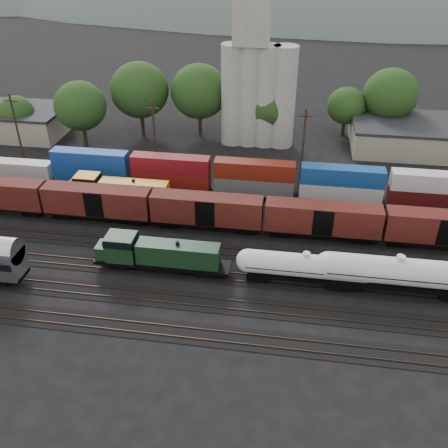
# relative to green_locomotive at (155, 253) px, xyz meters

# --- Properties ---
(ground) EXTENTS (600.00, 600.00, 0.00)m
(ground) POSITION_rel_green_locomotive_xyz_m (4.83, 5.00, -2.50)
(ground) COLOR black
(tracks) EXTENTS (180.00, 33.20, 0.20)m
(tracks) POSITION_rel_green_locomotive_xyz_m (4.83, 5.00, -2.45)
(tracks) COLOR black
(tracks) RESTS_ON ground
(green_locomotive) EXTENTS (16.49, 2.91, 4.36)m
(green_locomotive) POSITION_rel_green_locomotive_xyz_m (0.00, 0.00, 0.00)
(green_locomotive) COLOR black
(green_locomotive) RESTS_ON ground
(tank_car_a) EXTENTS (16.04, 2.87, 4.20)m
(tank_car_a) POSITION_rel_green_locomotive_xyz_m (17.83, 0.00, 0.02)
(tank_car_a) COLOR silver
(tank_car_a) RESTS_ON ground
(tank_car_b) EXTENTS (18.44, 3.30, 4.83)m
(tank_car_b) POSITION_rel_green_locomotive_xyz_m (28.05, -0.00, 0.36)
(tank_car_b) COLOR silver
(tank_car_b) RESTS_ON ground
(orange_locomotive) EXTENTS (16.82, 2.80, 4.21)m
(orange_locomotive) POSITION_rel_green_locomotive_xyz_m (-10.07, 15.00, -0.09)
(orange_locomotive) COLOR black
(orange_locomotive) RESTS_ON ground
(boxcar_string) EXTENTS (169.00, 2.90, 4.20)m
(boxcar_string) POSITION_rel_green_locomotive_xyz_m (4.51, 10.00, 0.62)
(boxcar_string) COLOR black
(boxcar_string) RESTS_ON ground
(container_wall) EXTENTS (160.00, 2.60, 5.80)m
(container_wall) POSITION_rel_green_locomotive_xyz_m (-1.15, 20.00, 0.30)
(container_wall) COLOR black
(container_wall) RESTS_ON ground
(grain_silo) EXTENTS (13.40, 5.00, 29.00)m
(grain_silo) POSITION_rel_green_locomotive_xyz_m (8.11, 41.00, 8.76)
(grain_silo) COLOR #A7A599
(grain_silo) RESTS_ON ground
(industrial_sheds) EXTENTS (119.38, 17.26, 5.10)m
(industrial_sheds) POSITION_rel_green_locomotive_xyz_m (11.45, 40.25, 0.06)
(industrial_sheds) COLOR #9E937F
(industrial_sheds) RESTS_ON ground
(tree_band) EXTENTS (167.30, 22.73, 13.92)m
(tree_band) POSITION_rel_green_locomotive_xyz_m (7.64, 43.25, 5.06)
(tree_band) COLOR black
(tree_band) RESTS_ON ground
(utility_poles) EXTENTS (122.20, 0.36, 12.00)m
(utility_poles) POSITION_rel_green_locomotive_xyz_m (4.83, 27.00, 3.71)
(utility_poles) COLOR black
(utility_poles) RESTS_ON ground
(distant_hills) EXTENTS (860.00, 286.00, 130.00)m
(distant_hills) POSITION_rel_green_locomotive_xyz_m (28.74, 265.00, -23.06)
(distant_hills) COLOR #59665B
(distant_hills) RESTS_ON ground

